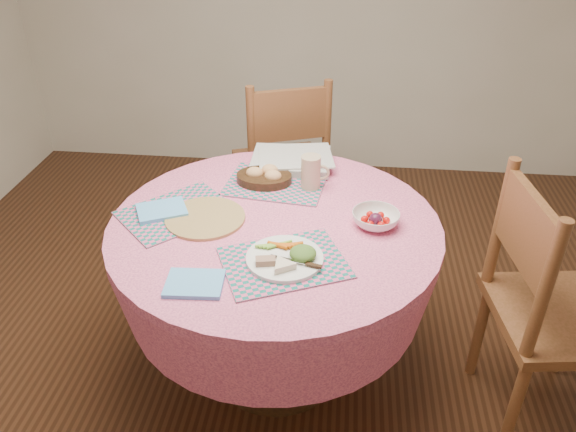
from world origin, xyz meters
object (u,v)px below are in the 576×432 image
object	(u,v)px
bread_bowl	(265,176)
fruit_bowl	(376,219)
chair_right	(547,306)
latte_mug	(311,172)
dining_table	(275,264)
chair_back	(283,162)
dinner_plate	(287,257)
wicker_trivet	(205,218)

from	to	relation	value
bread_bowl	fruit_bowl	bearing A→B (deg)	-31.56
chair_right	fruit_bowl	distance (m)	0.68
chair_right	bread_bowl	distance (m)	1.18
latte_mug	chair_right	bearing A→B (deg)	-24.22
bread_bowl	chair_right	bearing A→B (deg)	-21.21
dining_table	chair_back	world-z (taller)	chair_back
latte_mug	chair_back	bearing A→B (deg)	106.23
chair_back	dinner_plate	size ratio (longest dim) A/B	3.88
latte_mug	dining_table	bearing A→B (deg)	-112.86
dinner_plate	bread_bowl	xyz separation A→B (m)	(-0.15, 0.54, 0.01)
chair_right	chair_back	size ratio (longest dim) A/B	1.02
dining_table	dinner_plate	distance (m)	0.34
latte_mug	fruit_bowl	distance (m)	0.36
dinner_plate	bread_bowl	world-z (taller)	bread_bowl
dining_table	wicker_trivet	bearing A→B (deg)	-178.14
wicker_trivet	dinner_plate	distance (m)	0.41
dining_table	wicker_trivet	distance (m)	0.33
dining_table	wicker_trivet	world-z (taller)	wicker_trivet
wicker_trivet	fruit_bowl	distance (m)	0.63
bread_bowl	chair_back	bearing A→B (deg)	89.87
chair_back	bread_bowl	size ratio (longest dim) A/B	4.39
chair_right	dinner_plate	distance (m)	0.96
latte_mug	fruit_bowl	world-z (taller)	latte_mug
chair_back	wicker_trivet	size ratio (longest dim) A/B	3.37
chair_back	bread_bowl	world-z (taller)	chair_back
wicker_trivet	fruit_bowl	xyz separation A→B (m)	(0.63, 0.03, 0.02)
fruit_bowl	dining_table	bearing A→B (deg)	-177.07
chair_back	latte_mug	bearing A→B (deg)	86.03
dinner_plate	fruit_bowl	size ratio (longest dim) A/B	1.22
bread_bowl	latte_mug	world-z (taller)	latte_mug
wicker_trivet	bread_bowl	size ratio (longest dim) A/B	1.30
dinner_plate	dining_table	bearing A→B (deg)	106.38
dinner_plate	bread_bowl	bearing A→B (deg)	105.70
dining_table	dinner_plate	size ratio (longest dim) A/B	4.76
chair_back	dinner_plate	distance (m)	1.22
dining_table	wicker_trivet	size ratio (longest dim) A/B	4.13
bread_bowl	latte_mug	xyz separation A→B (m)	(0.20, -0.02, 0.04)
dining_table	chair_back	size ratio (longest dim) A/B	1.23
dining_table	chair_back	distance (m)	0.95
chair_right	fruit_bowl	bearing A→B (deg)	69.56
chair_back	latte_mug	size ratio (longest dim) A/B	7.37
chair_right	bread_bowl	size ratio (longest dim) A/B	4.47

